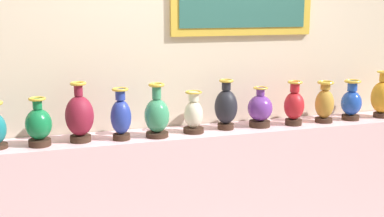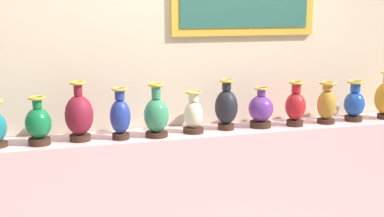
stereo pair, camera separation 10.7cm
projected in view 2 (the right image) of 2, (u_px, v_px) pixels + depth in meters
display_shelf at (192, 185)px, 3.69m from camera, size 3.65×0.39×0.83m
back_wall at (184, 59)px, 3.74m from camera, size 6.20×0.14×2.64m
vase_emerald at (38, 124)px, 3.23m from camera, size 0.17×0.17×0.32m
vase_burgundy at (79, 115)px, 3.32m from camera, size 0.19×0.19×0.40m
vase_cobalt at (120, 116)px, 3.36m from camera, size 0.14×0.14×0.36m
vase_jade at (156, 115)px, 3.43m from camera, size 0.17×0.17×0.38m
vase_ivory at (194, 115)px, 3.54m from camera, size 0.15×0.15×0.30m
vase_onyx at (226, 107)px, 3.63m from camera, size 0.17×0.17×0.37m
vase_violet at (261, 110)px, 3.71m from camera, size 0.19×0.19×0.30m
vase_crimson at (295, 106)px, 3.75m from camera, size 0.15×0.15×0.34m
vase_ochre at (327, 104)px, 3.83m from camera, size 0.15×0.15×0.32m
vase_sapphire at (354, 103)px, 3.91m from camera, size 0.16×0.16×0.32m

